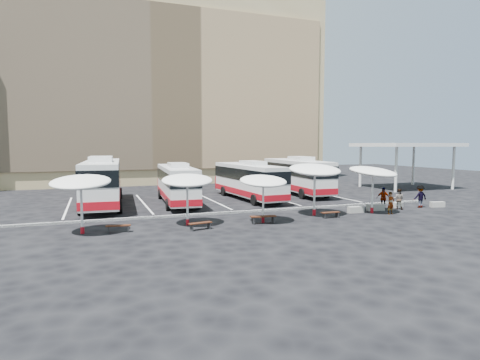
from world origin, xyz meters
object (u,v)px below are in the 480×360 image
object	(u,v)px
conc_bench_2	(398,205)
passenger_1	(399,199)
sunshade_4	(373,172)
wood_bench_2	(263,218)
wood_bench_1	(200,224)
passenger_0	(391,203)
conc_bench_3	(437,204)
wood_bench_3	(330,213)
passenger_3	(420,197)
sunshade_2	(263,181)
sunshade_3	(315,170)
bus_0	(102,180)
bus_3	(296,175)
wood_bench_0	(118,227)
sunshade_0	(81,182)
passenger_2	(383,198)
bus_2	(248,180)
conc_bench_0	(356,210)
sunshade_1	(187,181)
bus_1	(177,183)
conc_bench_1	(376,207)

from	to	relation	value
conc_bench_2	passenger_1	size ratio (longest dim) A/B	0.67
sunshade_4	wood_bench_2	size ratio (longest dim) A/B	2.64
wood_bench_1	passenger_0	size ratio (longest dim) A/B	0.91
conc_bench_3	wood_bench_3	bearing A→B (deg)	-173.59
passenger_3	sunshade_2	bearing A→B (deg)	9.88
sunshade_3	bus_0	bearing A→B (deg)	144.68
sunshade_4	conc_bench_3	distance (m)	7.34
bus_3	wood_bench_0	size ratio (longest dim) A/B	8.66
wood_bench_1	passenger_3	bearing A→B (deg)	6.51
sunshade_0	wood_bench_3	distance (m)	16.06
passenger_0	passenger_2	xyz separation A→B (m)	(1.16, 2.20, 0.04)
wood_bench_0	passenger_0	size ratio (longest dim) A/B	0.87
bus_2	conc_bench_0	bearing A→B (deg)	-67.11
passenger_2	wood_bench_2	bearing A→B (deg)	-139.39
wood_bench_1	passenger_2	size ratio (longest dim) A/B	0.87
bus_0	sunshade_0	distance (m)	10.70
sunshade_1	bus_2	bearing A→B (deg)	51.19
bus_2	sunshade_2	size ratio (longest dim) A/B	3.56
sunshade_3	sunshade_4	size ratio (longest dim) A/B	0.90
conc_bench_2	passenger_2	size ratio (longest dim) A/B	0.64
bus_0	sunshade_2	size ratio (longest dim) A/B	4.10
sunshade_3	wood_bench_2	bearing A→B (deg)	-161.36
bus_1	sunshade_0	bearing A→B (deg)	-122.71
conc_bench_1	passenger_3	size ratio (longest dim) A/B	0.73
sunshade_0	conc_bench_2	size ratio (longest dim) A/B	3.66
sunshade_4	bus_2	bearing A→B (deg)	120.09
conc_bench_1	sunshade_2	bearing A→B (deg)	-171.94
conc_bench_3	passenger_1	size ratio (longest dim) A/B	0.72
sunshade_1	conc_bench_3	bearing A→B (deg)	0.66
bus_1	wood_bench_0	size ratio (longest dim) A/B	7.94
wood_bench_3	passenger_0	world-z (taller)	passenger_0
bus_0	bus_3	bearing A→B (deg)	9.47
wood_bench_3	conc_bench_3	bearing A→B (deg)	6.41
sunshade_1	passenger_3	distance (m)	19.05
sunshade_0	bus_0	bearing A→B (deg)	82.77
bus_1	conc_bench_1	bearing A→B (deg)	-29.83
bus_3	sunshade_4	bearing A→B (deg)	-88.68
passenger_0	sunshade_1	bearing A→B (deg)	168.54
bus_3	wood_bench_2	size ratio (longest dim) A/B	7.20
sunshade_1	wood_bench_0	xyz separation A→B (m)	(-4.19, -0.70, -2.47)
sunshade_2	sunshade_0	bearing A→B (deg)	177.08
sunshade_0	bus_2	bearing A→B (deg)	35.96
conc_bench_2	passenger_2	distance (m)	1.75
wood_bench_0	conc_bench_2	bearing A→B (deg)	4.98
sunshade_4	passenger_3	size ratio (longest dim) A/B	2.50
passenger_1	passenger_2	distance (m)	1.17
bus_1	bus_3	distance (m)	13.15
wood_bench_3	conc_bench_3	distance (m)	10.85
sunshade_4	conc_bench_1	xyz separation A→B (m)	(0.93, 0.76, -2.77)
bus_3	wood_bench_2	distance (m)	16.49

